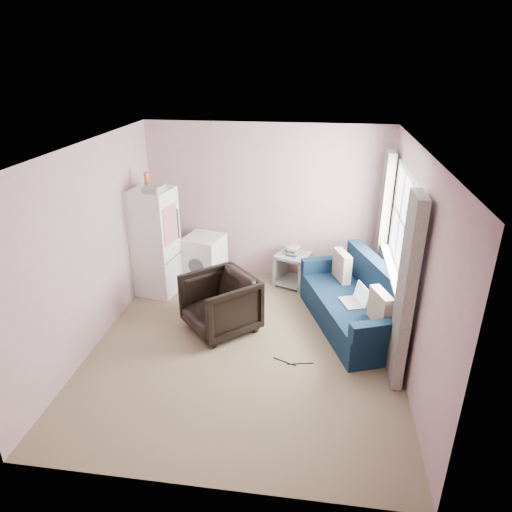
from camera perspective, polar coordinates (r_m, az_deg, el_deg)
The scene contains 8 objects.
room at distance 5.32m, azimuth -1.21°, elevation -0.05°, with size 3.84×4.24×2.54m.
armchair at distance 6.06m, azimuth -4.51°, elevation -5.64°, with size 0.83×0.78×0.86m, color black.
fridge at distance 7.01m, azimuth -12.43°, elevation 1.77°, with size 0.66×0.65×1.87m.
washing_machine at distance 7.35m, azimuth -6.46°, elevation -0.34°, with size 0.68×0.68×0.79m.
side_table at distance 7.30m, azimuth 4.62°, elevation -1.36°, with size 0.62×0.62×0.66m.
sofa at distance 6.32m, azimuth 12.62°, elevation -5.99°, with size 1.51×2.15×0.88m.
window_dressing at distance 6.03m, azimuth 16.69°, elevation 0.38°, with size 0.17×2.62×2.18m.
floor_cables at distance 5.66m, azimuth 4.57°, elevation -13.14°, with size 0.49×0.14×0.01m.
Camera 1 is at (0.81, -4.79, 3.41)m, focal length 32.00 mm.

